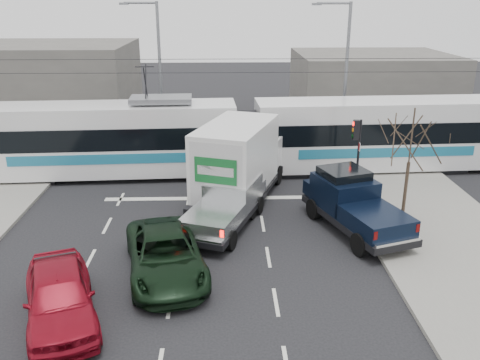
{
  "coord_description": "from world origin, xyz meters",
  "views": [
    {
      "loc": [
        0.12,
        -16.99,
        9.29
      ],
      "look_at": [
        0.74,
        3.62,
        1.8
      ],
      "focal_mm": 38.0,
      "sensor_mm": 36.0,
      "label": 1
    }
  ],
  "objects_px": {
    "street_lamp_near": "(343,69)",
    "green_car": "(165,255)",
    "bare_tree": "(411,141)",
    "silver_pickup": "(228,201)",
    "red_car": "(60,296)",
    "traffic_signal": "(357,140)",
    "navy_pickup": "(352,202)",
    "tram": "(245,136)",
    "box_truck": "(241,161)",
    "street_lamp_far": "(157,66)"
  },
  "relations": [
    {
      "from": "tram",
      "to": "street_lamp_near",
      "type": "bearing_deg",
      "value": 31.37
    },
    {
      "from": "street_lamp_far",
      "to": "silver_pickup",
      "type": "height_order",
      "value": "street_lamp_far"
    },
    {
      "from": "street_lamp_far",
      "to": "silver_pickup",
      "type": "bearing_deg",
      "value": -71.21
    },
    {
      "from": "bare_tree",
      "to": "street_lamp_far",
      "type": "height_order",
      "value": "street_lamp_far"
    },
    {
      "from": "street_lamp_near",
      "to": "green_car",
      "type": "relative_size",
      "value": 1.63
    },
    {
      "from": "street_lamp_far",
      "to": "navy_pickup",
      "type": "bearing_deg",
      "value": -54.84
    },
    {
      "from": "silver_pickup",
      "to": "green_car",
      "type": "distance_m",
      "value": 4.77
    },
    {
      "from": "street_lamp_near",
      "to": "red_car",
      "type": "height_order",
      "value": "street_lamp_near"
    },
    {
      "from": "street_lamp_far",
      "to": "tram",
      "type": "relative_size",
      "value": 0.31
    },
    {
      "from": "street_lamp_near",
      "to": "street_lamp_far",
      "type": "distance_m",
      "value": 11.67
    },
    {
      "from": "tram",
      "to": "box_truck",
      "type": "distance_m",
      "value": 3.93
    },
    {
      "from": "traffic_signal",
      "to": "navy_pickup",
      "type": "bearing_deg",
      "value": -104.99
    },
    {
      "from": "box_truck",
      "to": "red_car",
      "type": "bearing_deg",
      "value": -100.65
    },
    {
      "from": "street_lamp_near",
      "to": "box_truck",
      "type": "relative_size",
      "value": 1.1
    },
    {
      "from": "bare_tree",
      "to": "green_car",
      "type": "relative_size",
      "value": 0.91
    },
    {
      "from": "navy_pickup",
      "to": "red_car",
      "type": "height_order",
      "value": "navy_pickup"
    },
    {
      "from": "traffic_signal",
      "to": "silver_pickup",
      "type": "distance_m",
      "value": 7.33
    },
    {
      "from": "street_lamp_far",
      "to": "bare_tree",
      "type": "bearing_deg",
      "value": -48.88
    },
    {
      "from": "tram",
      "to": "silver_pickup",
      "type": "height_order",
      "value": "tram"
    },
    {
      "from": "traffic_signal",
      "to": "tram",
      "type": "bearing_deg",
      "value": 147.8
    },
    {
      "from": "traffic_signal",
      "to": "silver_pickup",
      "type": "relative_size",
      "value": 0.58
    },
    {
      "from": "bare_tree",
      "to": "box_truck",
      "type": "height_order",
      "value": "bare_tree"
    },
    {
      "from": "navy_pickup",
      "to": "red_car",
      "type": "xyz_separation_m",
      "value": [
        -10.27,
        -6.18,
        -0.36
      ]
    },
    {
      "from": "silver_pickup",
      "to": "green_car",
      "type": "xyz_separation_m",
      "value": [
        -2.23,
        -4.2,
        -0.29
      ]
    },
    {
      "from": "bare_tree",
      "to": "street_lamp_near",
      "type": "height_order",
      "value": "street_lamp_near"
    },
    {
      "from": "silver_pickup",
      "to": "red_car",
      "type": "bearing_deg",
      "value": -106.19
    },
    {
      "from": "street_lamp_far",
      "to": "red_car",
      "type": "distance_m",
      "value": 20.22
    },
    {
      "from": "bare_tree",
      "to": "traffic_signal",
      "type": "bearing_deg",
      "value": 105.76
    },
    {
      "from": "tram",
      "to": "street_lamp_far",
      "type": "bearing_deg",
      "value": 128.14
    },
    {
      "from": "box_truck",
      "to": "street_lamp_far",
      "type": "bearing_deg",
      "value": 136.39
    },
    {
      "from": "street_lamp_far",
      "to": "box_truck",
      "type": "relative_size",
      "value": 1.1
    },
    {
      "from": "bare_tree",
      "to": "green_car",
      "type": "height_order",
      "value": "bare_tree"
    },
    {
      "from": "traffic_signal",
      "to": "red_car",
      "type": "bearing_deg",
      "value": -137.93
    },
    {
      "from": "silver_pickup",
      "to": "red_car",
      "type": "xyz_separation_m",
      "value": [
        -5.1,
        -6.82,
        -0.22
      ]
    },
    {
      "from": "street_lamp_near",
      "to": "navy_pickup",
      "type": "height_order",
      "value": "street_lamp_near"
    },
    {
      "from": "traffic_signal",
      "to": "tram",
      "type": "xyz_separation_m",
      "value": [
        -5.29,
        3.33,
        -0.65
      ]
    },
    {
      "from": "street_lamp_near",
      "to": "box_truck",
      "type": "distance_m",
      "value": 10.85
    },
    {
      "from": "bare_tree",
      "to": "street_lamp_near",
      "type": "relative_size",
      "value": 0.56
    },
    {
      "from": "box_truck",
      "to": "silver_pickup",
      "type": "bearing_deg",
      "value": -82.29
    },
    {
      "from": "street_lamp_near",
      "to": "tram",
      "type": "relative_size",
      "value": 0.31
    },
    {
      "from": "street_lamp_far",
      "to": "green_car",
      "type": "xyz_separation_m",
      "value": [
        2.17,
        -17.13,
        -4.35
      ]
    },
    {
      "from": "bare_tree",
      "to": "tram",
      "type": "height_order",
      "value": "tram"
    },
    {
      "from": "silver_pickup",
      "to": "box_truck",
      "type": "height_order",
      "value": "box_truck"
    },
    {
      "from": "bare_tree",
      "to": "tram",
      "type": "distance_m",
      "value": 9.89
    },
    {
      "from": "street_lamp_near",
      "to": "green_car",
      "type": "height_order",
      "value": "street_lamp_near"
    },
    {
      "from": "green_car",
      "to": "silver_pickup",
      "type": "bearing_deg",
      "value": 49.85
    },
    {
      "from": "traffic_signal",
      "to": "green_car",
      "type": "distance_m",
      "value": 11.58
    },
    {
      "from": "bare_tree",
      "to": "navy_pickup",
      "type": "height_order",
      "value": "bare_tree"
    },
    {
      "from": "street_lamp_near",
      "to": "silver_pickup",
      "type": "xyz_separation_m",
      "value": [
        -7.1,
        -10.93,
        -4.06
      ]
    },
    {
      "from": "street_lamp_near",
      "to": "red_car",
      "type": "xyz_separation_m",
      "value": [
        -12.2,
        -17.75,
        -4.28
      ]
    }
  ]
}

